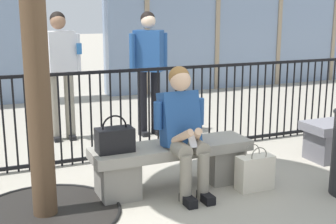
{
  "coord_description": "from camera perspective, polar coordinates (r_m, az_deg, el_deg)",
  "views": [
    {
      "loc": [
        -1.73,
        -3.89,
        1.73
      ],
      "look_at": [
        0.0,
        0.1,
        0.75
      ],
      "focal_mm": 48.72,
      "sensor_mm": 36.0,
      "label": 1
    }
  ],
  "objects": [
    {
      "name": "handbag_on_bench",
      "position": [
        4.21,
        -6.68,
        -3.4
      ],
      "size": [
        0.34,
        0.19,
        0.35
      ],
      "color": "black",
      "rests_on": "stone_bench"
    },
    {
      "name": "shopping_bag",
      "position": [
        4.58,
        10.81,
        -7.4
      ],
      "size": [
        0.37,
        0.17,
        0.45
      ],
      "color": "beige",
      "rests_on": "ground"
    },
    {
      "name": "bystander_at_railing",
      "position": [
        6.32,
        -2.44,
        6.04
      ],
      "size": [
        0.55,
        0.41,
        1.71
      ],
      "color": "black",
      "rests_on": "ground"
    },
    {
      "name": "bystander_further_back",
      "position": [
        6.22,
        -13.34,
        5.6
      ],
      "size": [
        0.55,
        0.32,
        1.71
      ],
      "color": "gray",
      "rests_on": "ground"
    },
    {
      "name": "seated_person_with_phone",
      "position": [
        4.3,
        1.91,
        -1.84
      ],
      "size": [
        0.52,
        0.66,
        1.21
      ],
      "color": "gray",
      "rests_on": "ground"
    },
    {
      "name": "stone_bench",
      "position": [
        4.5,
        0.51,
        -6.21
      ],
      "size": [
        1.6,
        0.44,
        0.45
      ],
      "color": "gray",
      "rests_on": "ground"
    },
    {
      "name": "ground_plane",
      "position": [
        4.6,
        0.5,
        -9.42
      ],
      "size": [
        60.0,
        60.0,
        0.0
      ],
      "primitive_type": "plane",
      "color": "#A8A091"
    },
    {
      "name": "plaza_railing",
      "position": [
        5.4,
        -4.13,
        -0.1
      ],
      "size": [
        7.45,
        0.04,
        1.06
      ],
      "color": "black",
      "rests_on": "ground"
    }
  ]
}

